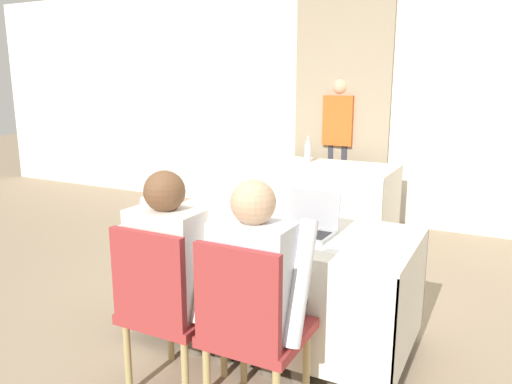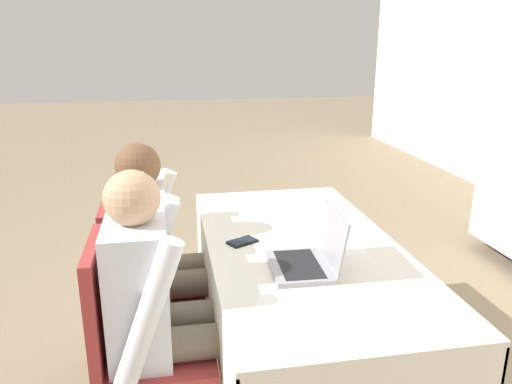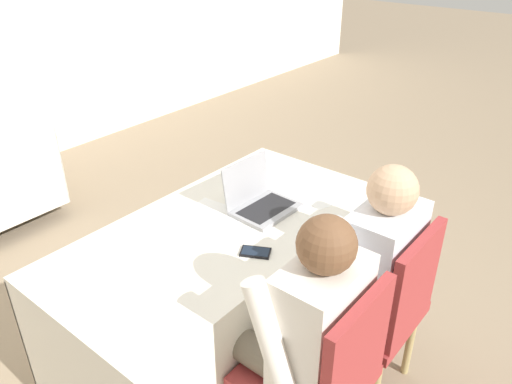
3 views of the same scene
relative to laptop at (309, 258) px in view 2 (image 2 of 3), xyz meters
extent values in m
cube|color=white|center=(-0.23, 0.04, -0.05)|extent=(1.64, 0.82, 0.02)
cube|color=white|center=(-0.23, -0.36, -0.36)|extent=(1.64, 0.01, 0.60)
cube|color=white|center=(-0.23, 0.45, -0.36)|extent=(1.64, 0.01, 0.60)
cube|color=white|center=(-1.05, 0.04, -0.36)|extent=(0.01, 0.82, 0.60)
cylinder|color=#333333|center=(-0.23, 0.04, -0.72)|extent=(0.06, 0.06, 0.11)
cube|color=#99999E|center=(0.00, -0.04, -0.03)|extent=(0.32, 0.23, 0.02)
cube|color=black|center=(0.00, -0.04, -0.02)|extent=(0.28, 0.17, 0.00)
cube|color=#99999E|center=(0.00, 0.09, 0.08)|extent=(0.31, 0.05, 0.21)
cube|color=black|center=(0.00, 0.09, 0.08)|extent=(0.28, 0.04, 0.19)
cube|color=black|center=(-0.30, -0.21, -0.04)|extent=(0.13, 0.15, 0.01)
cube|color=#192333|center=(-0.30, -0.21, -0.03)|extent=(0.11, 0.13, 0.00)
cube|color=white|center=(-0.18, 0.13, -0.04)|extent=(0.24, 0.32, 0.00)
cube|color=white|center=(-0.72, 0.18, -0.04)|extent=(0.31, 0.36, 0.00)
cube|color=white|center=(0.31, -0.12, -0.04)|extent=(0.29, 0.35, 0.00)
cylinder|color=tan|center=(-0.30, -0.42, -0.58)|extent=(0.04, 0.04, 0.39)
cylinder|color=tan|center=(-0.65, -0.42, -0.58)|extent=(0.04, 0.04, 0.39)
cylinder|color=tan|center=(-0.30, -0.77, -0.58)|extent=(0.04, 0.04, 0.39)
cylinder|color=tan|center=(-0.65, -0.77, -0.58)|extent=(0.04, 0.04, 0.39)
cube|color=#9E3333|center=(-0.47, -0.60, -0.35)|extent=(0.44, 0.44, 0.05)
cube|color=#9E3333|center=(-0.47, -0.80, -0.10)|extent=(0.40, 0.04, 0.45)
cylinder|color=tan|center=(-0.17, -0.42, -0.58)|extent=(0.04, 0.04, 0.39)
cylinder|color=tan|center=(-0.17, -0.77, -0.58)|extent=(0.04, 0.04, 0.39)
cube|color=#9E3333|center=(0.00, -0.60, -0.35)|extent=(0.44, 0.44, 0.05)
cube|color=#9E3333|center=(0.00, -0.80, -0.10)|extent=(0.40, 0.04, 0.45)
cylinder|color=#665B4C|center=(-0.38, -0.47, -0.26)|extent=(0.13, 0.42, 0.13)
cylinder|color=#665B4C|center=(-0.56, -0.47, -0.26)|extent=(0.13, 0.42, 0.13)
cylinder|color=#665B4C|center=(-0.38, -0.29, -0.55)|extent=(0.10, 0.10, 0.44)
cylinder|color=#665B4C|center=(-0.56, -0.29, -0.55)|extent=(0.10, 0.10, 0.44)
cube|color=silver|center=(-0.47, -0.65, -0.07)|extent=(0.36, 0.22, 0.52)
cylinder|color=silver|center=(-0.26, -0.61, -0.06)|extent=(0.08, 0.26, 0.54)
cylinder|color=silver|center=(-0.68, -0.61, -0.06)|extent=(0.08, 0.26, 0.54)
sphere|color=brown|center=(-0.47, -0.65, 0.28)|extent=(0.20, 0.20, 0.20)
cylinder|color=#665B4C|center=(0.09, -0.47, -0.26)|extent=(0.13, 0.42, 0.13)
cylinder|color=#665B4C|center=(-0.09, -0.47, -0.26)|extent=(0.13, 0.42, 0.13)
cylinder|color=#665B4C|center=(-0.09, -0.29, -0.55)|extent=(0.10, 0.10, 0.44)
cube|color=silver|center=(0.00, -0.65, -0.07)|extent=(0.36, 0.22, 0.52)
cylinder|color=silver|center=(0.21, -0.61, -0.06)|extent=(0.08, 0.26, 0.54)
cylinder|color=silver|center=(-0.21, -0.61, -0.06)|extent=(0.08, 0.26, 0.54)
sphere|color=tan|center=(0.00, -0.65, 0.28)|extent=(0.20, 0.20, 0.20)
camera|label=1|loc=(0.97, -2.49, 0.80)|focal=35.00mm
camera|label=2|loc=(1.71, -0.52, 0.81)|focal=35.00mm
camera|label=3|loc=(-1.63, -1.30, 1.19)|focal=35.00mm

